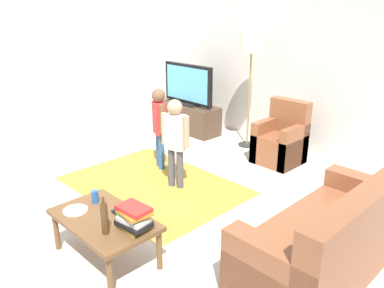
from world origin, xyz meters
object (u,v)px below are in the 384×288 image
object	(u,v)px
coffee_table	(104,223)
book_stack	(134,217)
armchair	(282,142)
tv_remote	(118,214)
bottle	(104,218)
tv_stand	(189,118)
child_near_tv	(159,121)
soda_can	(95,197)
plate	(75,210)
tv	(188,85)
floor_lamp	(252,49)
couch	(334,242)
child_center	(175,136)

from	to	relation	value
coffee_table	book_stack	distance (m)	0.37
armchair	tv_remote	distance (m)	2.99
armchair	bottle	world-z (taller)	armchair
tv_stand	child_near_tv	distance (m)	1.76
book_stack	soda_can	distance (m)	0.62
tv_stand	plate	size ratio (longest dim) A/B	5.45
tv_stand	tv	size ratio (longest dim) A/B	1.09
child_near_tv	coffee_table	xyz separation A→B (m)	(1.26, -1.70, -0.31)
tv	child_near_tv	xyz separation A→B (m)	(0.92, -1.42, -0.17)
tv	coffee_table	bearing A→B (deg)	-55.05
child_near_tv	plate	world-z (taller)	child_near_tv
tv_stand	floor_lamp	size ratio (longest dim) A/B	0.67
floor_lamp	armchair	bearing A→B (deg)	-13.96
tv_stand	child_near_tv	world-z (taller)	child_near_tv
floor_lamp	tv_remote	distance (m)	3.51
tv	soda_can	bearing A→B (deg)	-58.09
coffee_table	soda_can	world-z (taller)	soda_can
tv_stand	tv_remote	world-z (taller)	tv_stand
armchair	floor_lamp	distance (m)	1.48
book_stack	plate	xyz separation A→B (m)	(-0.60, -0.21, -0.09)
tv_stand	couch	world-z (taller)	couch
floor_lamp	couch	bearing A→B (deg)	-38.81
coffee_table	bottle	distance (m)	0.31
tv	bottle	world-z (taller)	tv
tv_stand	soda_can	distance (m)	3.58
book_stack	bottle	xyz separation A→B (m)	(-0.10, -0.21, 0.04)
child_center	plate	xyz separation A→B (m)	(0.37, -1.56, -0.25)
coffee_table	child_near_tv	bearing A→B (deg)	126.65
couch	soda_can	xyz separation A→B (m)	(-1.81, -1.19, 0.19)
soda_can	plate	bearing A→B (deg)	-84.73
armchair	child_center	xyz separation A→B (m)	(-0.45, -1.66, 0.38)
coffee_table	plate	size ratio (longest dim) A/B	4.55
tv_stand	tv_remote	bearing A→B (deg)	-53.56
armchair	floor_lamp	world-z (taller)	floor_lamp
armchair	floor_lamp	bearing A→B (deg)	166.04
bottle	plate	size ratio (longest dim) A/B	1.50
tv_remote	soda_can	bearing A→B (deg)	-173.67
tv	child_near_tv	bearing A→B (deg)	-57.17
tv_stand	bottle	size ratio (longest dim) A/B	3.63
tv_stand	bottle	bearing A→B (deg)	-53.64
tv	armchair	xyz separation A→B (m)	(1.98, -0.02, -0.55)
book_stack	bottle	distance (m)	0.24
tv_stand	child_center	distance (m)	2.32
child_center	soda_can	size ratio (longest dim) A/B	9.41
armchair	plate	xyz separation A→B (m)	(-0.08, -3.22, 0.13)
bottle	soda_can	distance (m)	0.57
armchair	soda_can	world-z (taller)	armchair
tv	soda_can	xyz separation A→B (m)	(1.88, -3.02, -0.37)
book_stack	bottle	bearing A→B (deg)	-115.64
tv_stand	couch	size ratio (longest dim) A/B	0.67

